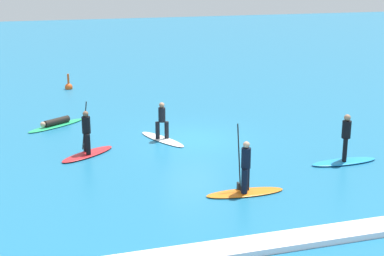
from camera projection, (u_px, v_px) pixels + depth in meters
name	position (u px, v px, depth m)	size (l,w,h in m)	color
ground_plane	(192.00, 139.00, 24.96)	(120.00, 120.00, 0.00)	#1E6B93
surfer_on_green_board	(56.00, 124.00, 26.87)	(2.98, 2.33, 0.39)	#23B266
surfer_on_white_board	(162.00, 130.00, 24.68)	(1.73, 2.93, 1.69)	white
surfer_on_orange_board	(245.00, 180.00, 18.83)	(2.72, 0.92, 2.34)	orange
surfer_on_blue_board	(345.00, 151.00, 21.79)	(2.77, 0.78, 1.94)	#1E8CD1
surfer_on_red_board	(87.00, 144.00, 22.69)	(2.56, 2.15, 2.18)	red
marker_buoy	(69.00, 86.00, 35.01)	(0.48, 0.48, 1.07)	#E55119
wave_crest	(298.00, 239.00, 15.60)	(14.99, 0.90, 0.18)	white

